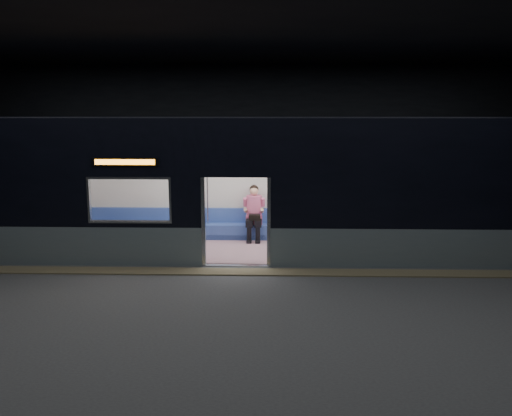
{
  "coord_description": "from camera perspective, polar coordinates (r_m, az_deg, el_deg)",
  "views": [
    {
      "loc": [
        0.81,
        -10.89,
        3.51
      ],
      "look_at": [
        0.41,
        2.3,
        1.13
      ],
      "focal_mm": 38.0,
      "sensor_mm": 36.0,
      "label": 1
    }
  ],
  "objects": [
    {
      "name": "station_floor",
      "position": [
        11.47,
        -2.43,
        -7.63
      ],
      "size": [
        24.0,
        14.0,
        0.01
      ],
      "primitive_type": "cube",
      "color": "#47494C",
      "rests_on": "ground"
    },
    {
      "name": "tactile_strip",
      "position": [
        11.99,
        -2.24,
        -6.74
      ],
      "size": [
        22.8,
        0.5,
        0.03
      ],
      "primitive_type": "cube",
      "color": "#8C7F59",
      "rests_on": "station_floor"
    },
    {
      "name": "transit_map",
      "position": [
        14.94,
        6.59,
        2.46
      ],
      "size": [
        1.11,
        0.03,
        0.72
      ],
      "primitive_type": "cube",
      "color": "white",
      "rests_on": "metro_car"
    },
    {
      "name": "handbag",
      "position": [
        14.47,
        -0.14,
        -0.97
      ],
      "size": [
        0.34,
        0.3,
        0.15
      ],
      "primitive_type": "cube",
      "rotation": [
        0.0,
        0.0,
        0.15
      ],
      "color": "black",
      "rests_on": "passenger"
    },
    {
      "name": "metro_car",
      "position": [
        13.56,
        -1.73,
        3.16
      ],
      "size": [
        18.0,
        3.04,
        3.35
      ],
      "color": "gray",
      "rests_on": "station_floor"
    },
    {
      "name": "station_envelope",
      "position": [
        10.92,
        -2.58,
        11.01
      ],
      "size": [
        24.0,
        14.0,
        5.0
      ],
      "color": "black",
      "rests_on": "station_floor"
    },
    {
      "name": "passenger",
      "position": [
        14.69,
        -0.21,
        -0.23
      ],
      "size": [
        0.46,
        0.78,
        1.49
      ],
      "rotation": [
        0.0,
        0.0,
        0.11
      ],
      "color": "black",
      "rests_on": "metro_car"
    }
  ]
}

